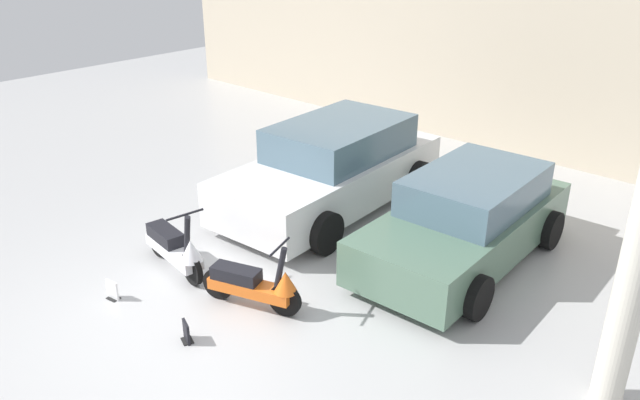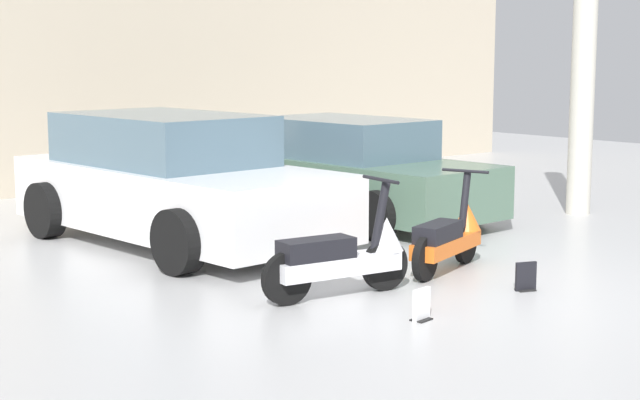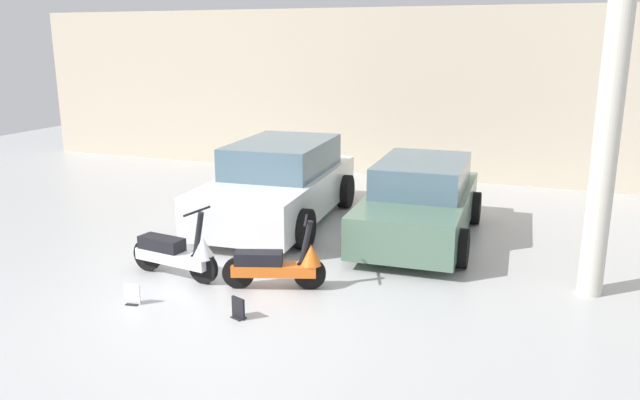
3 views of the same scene
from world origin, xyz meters
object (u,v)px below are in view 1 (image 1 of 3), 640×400
Objects in this scene: scooter_front_left at (175,248)px; car_rear_center at (467,220)px; placard_near_right_scooter at (186,333)px; car_rear_left at (333,168)px; placard_near_left_scooter at (112,291)px; scooter_front_right at (255,284)px.

car_rear_center reaches higher than scooter_front_left.
car_rear_center is 14.72× the size of placard_near_right_scooter.
placard_near_right_scooter is (1.23, -3.96, -0.57)m from car_rear_left.
placard_near_right_scooter is at bearing -24.08° from scooter_front_left.
scooter_front_left is 5.60× the size of placard_near_left_scooter.
scooter_front_right is at bearing 36.32° from placard_near_left_scooter.
car_rear_center reaches higher than placard_near_left_scooter.
placard_near_right_scooter is at bearing -21.68° from car_rear_center.
car_rear_center reaches higher than placard_near_right_scooter.
car_rear_center is (2.58, -0.10, -0.07)m from car_rear_left.
scooter_front_right reaches higher than placard_near_left_scooter.
scooter_front_left is 3.10m from car_rear_left.
placard_near_left_scooter is 1.00× the size of placard_near_right_scooter.
car_rear_left is 1.13× the size of car_rear_center.
car_rear_center is (1.27, 2.86, 0.27)m from scooter_front_right.
placard_near_left_scooter is at bearing -37.43° from car_rear_center.
car_rear_center is at bearing 54.98° from placard_near_left_scooter.
car_rear_center is 14.72× the size of placard_near_left_scooter.
scooter_front_right is at bearing -26.45° from car_rear_center.
scooter_front_left is at bearing -6.74° from car_rear_left.
scooter_front_left is at bearing 147.74° from placard_near_right_scooter.
scooter_front_right is at bearing 85.75° from placard_near_right_scooter.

